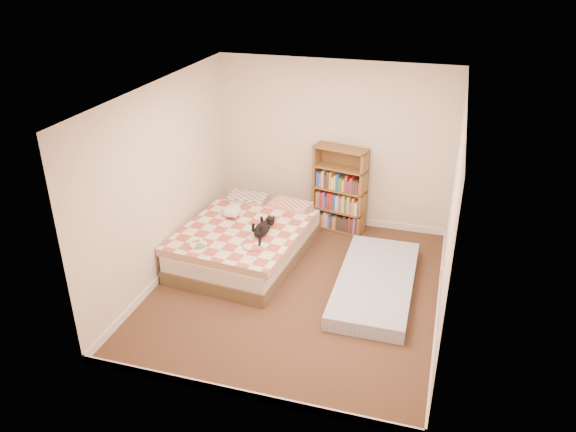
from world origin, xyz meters
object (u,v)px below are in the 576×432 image
(bed, at_px, (247,240))
(floor_mattress, at_px, (375,283))
(black_cat, at_px, (263,228))
(bookshelf, at_px, (339,199))
(white_dog, at_px, (232,211))

(bed, relative_size, floor_mattress, 1.08)
(bed, height_order, floor_mattress, bed)
(bed, distance_m, black_cat, 0.47)
(bed, bearing_deg, bookshelf, 54.00)
(bookshelf, relative_size, black_cat, 1.88)
(floor_mattress, bearing_deg, bookshelf, 117.31)
(bookshelf, bearing_deg, floor_mattress, -49.96)
(bed, distance_m, bookshelf, 1.60)
(floor_mattress, bearing_deg, black_cat, 173.61)
(black_cat, bearing_deg, bed, 159.58)
(bed, height_order, bookshelf, bookshelf)
(bookshelf, distance_m, black_cat, 1.54)
(bookshelf, bearing_deg, black_cat, -106.48)
(black_cat, xyz_separation_m, white_dog, (-0.58, 0.34, 0.00))
(bed, bearing_deg, white_dog, 153.14)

